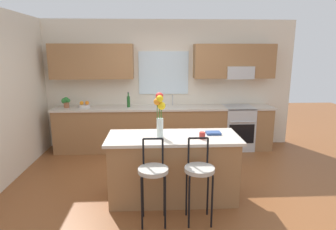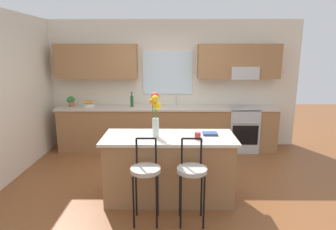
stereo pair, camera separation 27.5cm
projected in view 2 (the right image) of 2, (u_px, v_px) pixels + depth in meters
ground_plane at (166, 184)px, 4.52m from camera, size 14.00×14.00×0.00m
wall_left at (5, 97)px, 4.54m from camera, size 0.12×4.60×2.70m
back_wall_assembly at (169, 77)px, 6.13m from camera, size 5.60×0.50×2.70m
counter_run at (167, 128)px, 6.07m from camera, size 4.56×0.64×0.92m
sink_faucet at (176, 99)px, 6.08m from camera, size 0.02×0.13×0.23m
oven_range at (242, 128)px, 6.04m from camera, size 0.60×0.64×0.92m
kitchen_island at (169, 167)px, 4.01m from camera, size 1.81×0.75×0.92m
bar_stool_near at (146, 173)px, 3.40m from camera, size 0.36×0.36×1.04m
bar_stool_middle at (192, 174)px, 3.40m from camera, size 0.36×0.36×1.04m
flower_vase at (155, 110)px, 3.79m from camera, size 0.16×0.14×0.61m
mug_ceramic at (198, 136)px, 3.76m from camera, size 0.08×0.08×0.09m
cookbook at (210, 134)px, 3.97m from camera, size 0.20×0.15×0.03m
fruit_bowl_oranges at (89, 104)px, 5.98m from camera, size 0.24×0.24×0.13m
bottle_olive_oil at (132, 101)px, 5.95m from camera, size 0.06×0.06×0.31m
potted_plant_small at (71, 101)px, 5.97m from camera, size 0.18×0.12×0.22m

